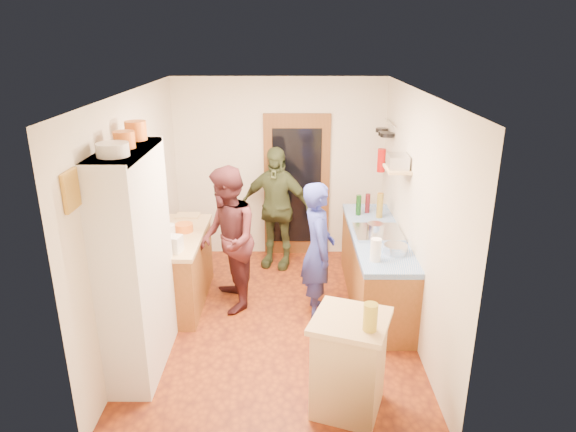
{
  "coord_description": "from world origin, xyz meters",
  "views": [
    {
      "loc": [
        0.16,
        -5.2,
        3.16
      ],
      "look_at": [
        0.13,
        0.15,
        1.24
      ],
      "focal_mm": 32.0,
      "sensor_mm": 36.0,
      "label": 1
    }
  ],
  "objects_px": {
    "hutch_body": "(136,264)",
    "person_left": "(229,238)",
    "person_hob": "(321,251)",
    "right_counter_base": "(375,269)",
    "island_base": "(349,367)",
    "person_back": "(276,208)"
  },
  "relations": [
    {
      "from": "hutch_body",
      "to": "person_hob",
      "type": "xyz_separation_m",
      "value": [
        1.81,
        0.99,
        -0.3
      ]
    },
    {
      "from": "island_base",
      "to": "right_counter_base",
      "type": "bearing_deg",
      "value": 74.79
    },
    {
      "from": "person_back",
      "to": "island_base",
      "type": "bearing_deg",
      "value": -59.46
    },
    {
      "from": "hutch_body",
      "to": "person_left",
      "type": "relative_size",
      "value": 1.26
    },
    {
      "from": "hutch_body",
      "to": "island_base",
      "type": "height_order",
      "value": "hutch_body"
    },
    {
      "from": "person_hob",
      "to": "person_left",
      "type": "bearing_deg",
      "value": 74.88
    },
    {
      "from": "island_base",
      "to": "person_back",
      "type": "xyz_separation_m",
      "value": [
        -0.7,
        2.99,
        0.43
      ]
    },
    {
      "from": "right_counter_base",
      "to": "island_base",
      "type": "height_order",
      "value": "island_base"
    },
    {
      "from": "right_counter_base",
      "to": "person_back",
      "type": "relative_size",
      "value": 1.27
    },
    {
      "from": "person_back",
      "to": "hutch_body",
      "type": "bearing_deg",
      "value": -101.15
    },
    {
      "from": "hutch_body",
      "to": "person_back",
      "type": "relative_size",
      "value": 1.27
    },
    {
      "from": "right_counter_base",
      "to": "hutch_body",
      "type": "bearing_deg",
      "value": -152.53
    },
    {
      "from": "person_back",
      "to": "right_counter_base",
      "type": "bearing_deg",
      "value": -22.54
    },
    {
      "from": "hutch_body",
      "to": "person_left",
      "type": "bearing_deg",
      "value": 58.06
    },
    {
      "from": "island_base",
      "to": "person_back",
      "type": "bearing_deg",
      "value": 103.23
    },
    {
      "from": "right_counter_base",
      "to": "person_left",
      "type": "height_order",
      "value": "person_left"
    },
    {
      "from": "right_counter_base",
      "to": "island_base",
      "type": "relative_size",
      "value": 2.56
    },
    {
      "from": "hutch_body",
      "to": "person_back",
      "type": "distance_m",
      "value": 2.66
    },
    {
      "from": "right_counter_base",
      "to": "person_hob",
      "type": "bearing_deg",
      "value": -156.11
    },
    {
      "from": "person_left",
      "to": "person_back",
      "type": "relative_size",
      "value": 1.01
    },
    {
      "from": "person_hob",
      "to": "person_left",
      "type": "distance_m",
      "value": 1.09
    },
    {
      "from": "right_counter_base",
      "to": "island_base",
      "type": "bearing_deg",
      "value": -105.21
    }
  ]
}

